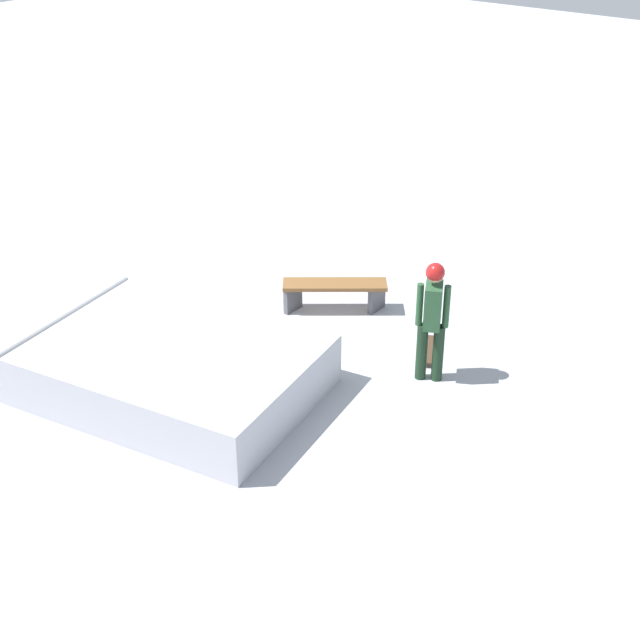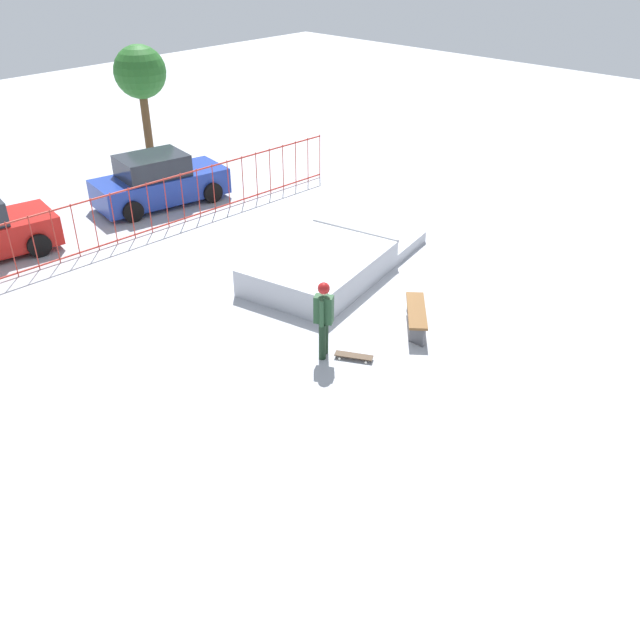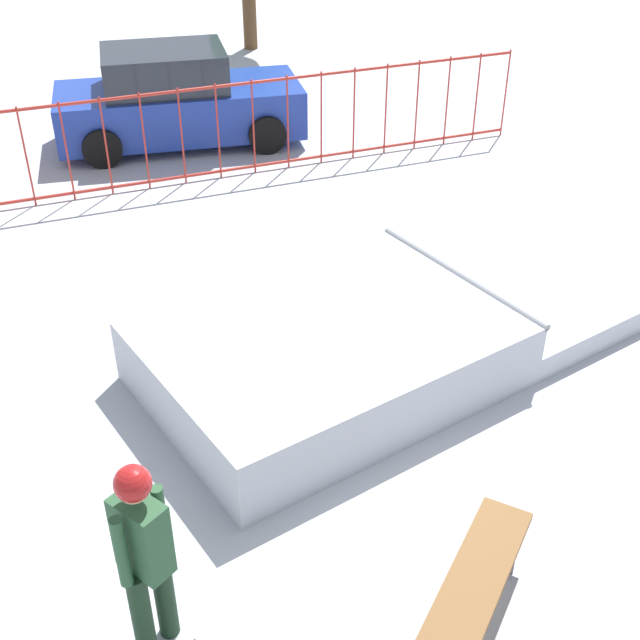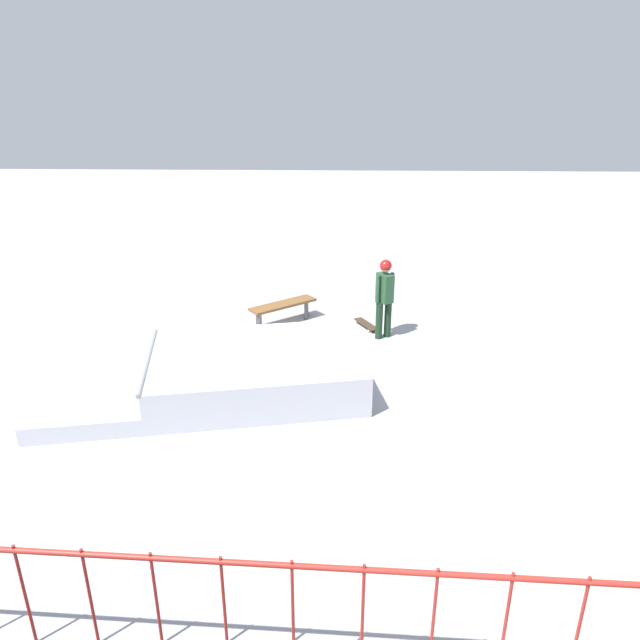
# 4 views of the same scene
# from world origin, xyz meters

# --- Properties ---
(ground_plane) EXTENTS (60.00, 60.00, 0.00)m
(ground_plane) POSITION_xyz_m (0.00, 0.00, 0.00)
(ground_plane) COLOR #A8AAB2
(skate_ramp) EXTENTS (5.80, 3.60, 0.74)m
(skate_ramp) POSITION_xyz_m (0.73, 0.72, 0.32)
(skate_ramp) COLOR #B0B3BB
(skate_ramp) RESTS_ON ground
(skater) EXTENTS (0.40, 0.44, 1.73)m
(skater) POSITION_xyz_m (-2.16, -1.77, 1.01)
(skater) COLOR black
(skater) RESTS_ON ground
(perimeter_fence) EXTENTS (12.00, 0.51, 1.50)m
(perimeter_fence) POSITION_xyz_m (-0.00, 6.20, 0.77)
(perimeter_fence) COLOR #B22D23
(perimeter_fence) RESTS_ON ground
(park_bench) EXTENTS (1.49, 1.32, 0.48)m
(park_bench) POSITION_xyz_m (0.06, -2.52, 0.36)
(park_bench) COLOR brown
(park_bench) RESTS_ON ground
(parked_car_blue) EXTENTS (4.34, 2.48, 1.60)m
(parked_car_blue) POSITION_xyz_m (0.67, 7.93, 0.72)
(parked_car_blue) COLOR #1E3899
(parked_car_blue) RESTS_ON ground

